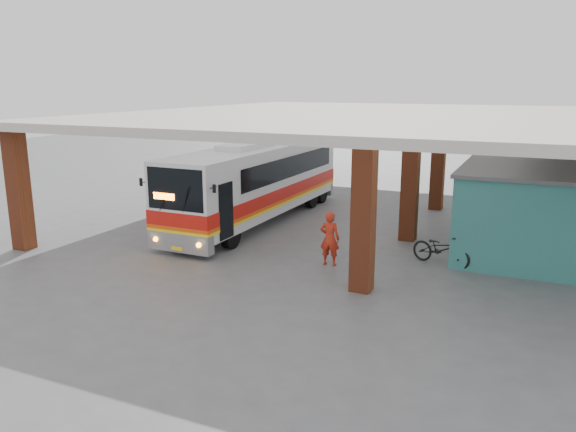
% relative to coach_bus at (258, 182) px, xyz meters
% --- Properties ---
extents(ground, '(90.00, 90.00, 0.00)m').
position_rel_coach_bus_xyz_m(ground, '(3.67, -3.31, -1.75)').
color(ground, '#515154').
rests_on(ground, ground).
extents(brick_columns, '(20.10, 21.60, 4.35)m').
position_rel_coach_bus_xyz_m(brick_columns, '(5.10, 1.69, 0.43)').
color(brick_columns, brown).
rests_on(brick_columns, ground).
extents(canopy_roof, '(21.00, 23.00, 0.30)m').
position_rel_coach_bus_xyz_m(canopy_roof, '(4.17, 3.19, 2.75)').
color(canopy_roof, '#BCB6AA').
rests_on(canopy_roof, brick_columns).
extents(shop_building, '(5.20, 8.20, 3.11)m').
position_rel_coach_bus_xyz_m(shop_building, '(11.17, 0.69, -0.18)').
color(shop_building, '#2E756E').
rests_on(shop_building, ground).
extents(coach_bus, '(2.62, 12.10, 3.51)m').
position_rel_coach_bus_xyz_m(coach_bus, '(0.00, 0.00, 0.00)').
color(coach_bus, silver).
rests_on(coach_bus, ground).
extents(motorcycle, '(2.21, 1.39, 1.10)m').
position_rel_coach_bus_xyz_m(motorcycle, '(8.37, -2.96, -1.20)').
color(motorcycle, black).
rests_on(motorcycle, ground).
extents(pedestrian, '(0.70, 0.49, 1.81)m').
position_rel_coach_bus_xyz_m(pedestrian, '(5.00, -4.48, -0.84)').
color(pedestrian, red).
rests_on(pedestrian, ground).
extents(red_chair, '(0.48, 0.48, 0.83)m').
position_rel_coach_bus_xyz_m(red_chair, '(8.13, 5.52, -1.36)').
color(red_chair, red).
rests_on(red_chair, ground).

